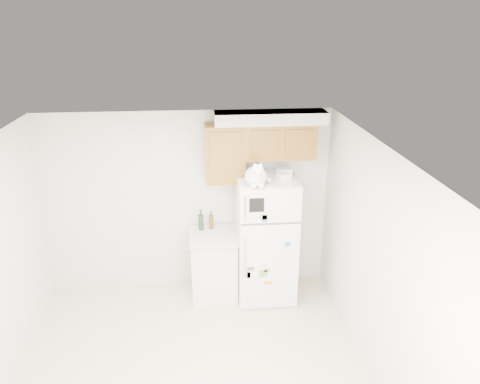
{
  "coord_description": "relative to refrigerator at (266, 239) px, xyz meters",
  "views": [
    {
      "loc": [
        0.16,
        -3.87,
        3.65
      ],
      "look_at": [
        0.67,
        1.55,
        1.55
      ],
      "focal_mm": 35.0,
      "sensor_mm": 36.0,
      "label": 1
    }
  ],
  "objects": [
    {
      "name": "cat",
      "position": [
        -0.17,
        -0.25,
        0.98
      ],
      "size": [
        0.33,
        0.48,
        0.34
      ],
      "color": "white",
      "rests_on": "refrigerator"
    },
    {
      "name": "bottle_green",
      "position": [
        -0.85,
        0.21,
        0.22
      ],
      "size": [
        0.07,
        0.07,
        0.29
      ],
      "primitive_type": null,
      "color": "#19381E",
      "rests_on": "base_counter"
    },
    {
      "name": "room_shell",
      "position": [
        -0.9,
        -1.36,
        0.82
      ],
      "size": [
        3.84,
        4.04,
        2.52
      ],
      "color": "silver",
      "rests_on": "ground_plane"
    },
    {
      "name": "bottle_amber",
      "position": [
        -0.71,
        0.24,
        0.2
      ],
      "size": [
        0.06,
        0.06,
        0.26
      ],
      "primitive_type": null,
      "color": "#593814",
      "rests_on": "base_counter"
    },
    {
      "name": "storage_box_back",
      "position": [
        0.23,
        0.06,
        0.9
      ],
      "size": [
        0.19,
        0.15,
        0.1
      ],
      "primitive_type": "cube",
      "rotation": [
        0.0,
        0.0,
        0.09
      ],
      "color": "white",
      "rests_on": "refrigerator"
    },
    {
      "name": "storage_box_front",
      "position": [
        0.19,
        -0.1,
        0.89
      ],
      "size": [
        0.18,
        0.16,
        0.09
      ],
      "primitive_type": "cube",
      "rotation": [
        0.0,
        0.0,
        0.36
      ],
      "color": "white",
      "rests_on": "refrigerator"
    },
    {
      "name": "base_counter",
      "position": [
        -0.69,
        0.07,
        -0.39
      ],
      "size": [
        0.64,
        0.64,
        0.92
      ],
      "color": "white",
      "rests_on": "ground_plane"
    },
    {
      "name": "refrigerator",
      "position": [
        0.0,
        0.0,
        0.0
      ],
      "size": [
        0.76,
        0.78,
        1.7
      ],
      "color": "white",
      "rests_on": "ground_plane"
    }
  ]
}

